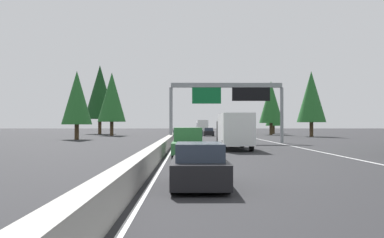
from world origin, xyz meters
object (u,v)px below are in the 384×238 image
(pickup_far_right, at_px, (188,142))
(bus_mid_center, at_px, (202,126))
(sign_gantry_overhead, at_px, (228,95))
(sedan_distant_a, at_px, (199,166))
(sedan_mid_left, at_px, (209,132))
(sedan_near_center, at_px, (233,133))
(minivan_mid_right, at_px, (200,128))
(conifer_right_distant, at_px, (273,112))
(conifer_right_far, at_px, (271,102))
(conifer_left_far, at_px, (100,92))
(conifer_right_mid, at_px, (311,97))
(conifer_left_near, at_px, (77,98))
(box_truck_far_left, at_px, (234,130))
(conifer_left_mid, at_px, (112,97))

(pickup_far_right, relative_size, bus_mid_center, 0.49)
(sign_gantry_overhead, xyz_separation_m, sedan_distant_a, (-33.80, 4.13, -4.63))
(sedan_distant_a, distance_m, sedan_mid_left, 63.42)
(sedan_near_center, xyz_separation_m, minivan_mid_right, (56.89, 3.92, 0.27))
(sign_gantry_overhead, xyz_separation_m, conifer_right_distant, (48.85, -14.75, -0.44))
(sign_gantry_overhead, bearing_deg, conifer_right_far, -17.70)
(sedan_mid_left, bearing_deg, pickup_far_right, 175.64)
(sedan_distant_a, bearing_deg, sedan_near_center, -7.07)
(sign_gantry_overhead, distance_m, conifer_right_far, 39.75)
(conifer_left_far, bearing_deg, conifer_right_mid, -116.89)
(sedan_distant_a, distance_m, sedan_near_center, 58.43)
(minivan_mid_right, height_order, conifer_left_near, conifer_left_near)
(sedan_mid_left, xyz_separation_m, conifer_right_mid, (-4.39, -17.19, 6.06))
(sedan_near_center, height_order, conifer_right_distant, conifer_right_distant)
(box_truck_far_left, distance_m, conifer_right_mid, 41.28)
(conifer_right_distant, height_order, conifer_left_mid, conifer_left_mid)
(conifer_left_near, bearing_deg, box_truck_far_left, -140.90)
(bus_mid_center, bearing_deg, pickup_far_right, 177.38)
(sedan_mid_left, distance_m, conifer_right_far, 16.34)
(bus_mid_center, xyz_separation_m, conifer_left_near, (-48.34, 18.72, 3.98))
(sedan_distant_a, distance_m, conifer_right_mid, 62.72)
(conifer_left_far, bearing_deg, bus_mid_center, -57.54)
(pickup_far_right, bearing_deg, conifer_left_mid, 15.06)
(sign_gantry_overhead, relative_size, sedan_near_center, 2.88)
(bus_mid_center, height_order, conifer_left_mid, conifer_left_mid)
(sedan_distant_a, relative_size, conifer_right_far, 0.41)
(pickup_far_right, distance_m, minivan_mid_right, 100.86)
(sign_gantry_overhead, distance_m, bus_mid_center, 59.67)
(sedan_near_center, distance_m, bus_mid_center, 35.60)
(conifer_left_far, bearing_deg, conifer_left_mid, -159.74)
(bus_mid_center, height_order, conifer_left_near, conifer_left_near)
(minivan_mid_right, relative_size, conifer_left_mid, 0.43)
(pickup_far_right, distance_m, bus_mid_center, 79.35)
(bus_mid_center, height_order, conifer_right_distant, conifer_right_distant)
(conifer_left_mid, bearing_deg, bus_mid_center, -32.83)
(conifer_right_far, bearing_deg, conifer_left_mid, 100.39)
(conifer_left_mid, bearing_deg, conifer_left_far, 20.26)
(sedan_near_center, bearing_deg, sedan_distant_a, 172.93)
(sign_gantry_overhead, xyz_separation_m, conifer_left_near, (11.21, 19.57, 0.39))
(pickup_far_right, distance_m, conifer_right_distant, 71.32)
(conifer_left_far, bearing_deg, conifer_right_far, -101.88)
(sedan_near_center, relative_size, conifer_right_distant, 0.55)
(sedan_distant_a, xyz_separation_m, sedan_mid_left, (63.33, -3.41, 0.00))
(sedan_near_center, height_order, minivan_mid_right, minivan_mid_right)
(sedan_near_center, bearing_deg, conifer_left_far, 51.29)
(sign_gantry_overhead, xyz_separation_m, conifer_right_far, (37.85, -12.08, 1.18))
(sign_gantry_overhead, xyz_separation_m, conifer_left_far, (45.29, 23.27, 3.70))
(pickup_far_right, height_order, sedan_near_center, pickup_far_right)
(sedan_distant_a, bearing_deg, bus_mid_center, -2.01)
(sedan_mid_left, xyz_separation_m, conifer_right_far, (8.32, -12.80, 5.81))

